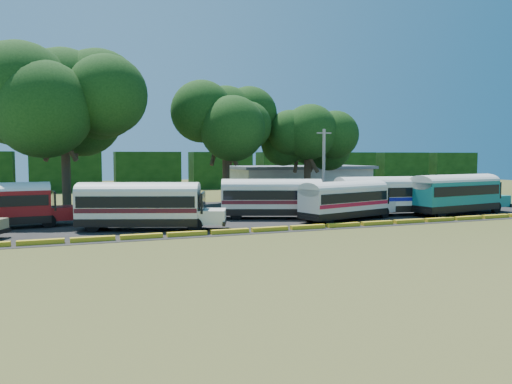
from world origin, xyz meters
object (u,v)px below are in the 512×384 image
object	(u,v)px
bus_cream_west	(143,203)
tree_west	(64,96)
bus_teal	(457,192)
bus_white_red	(346,198)

from	to	relation	value
bus_cream_west	tree_west	distance (m)	16.87
bus_teal	tree_west	distance (m)	37.10
bus_cream_west	bus_teal	world-z (taller)	bus_teal
bus_teal	tree_west	bearing A→B (deg)	148.50
bus_cream_west	bus_white_red	size ratio (longest dim) A/B	1.05
bus_white_red	tree_west	xyz separation A→B (m)	(-21.59, 13.96, 9.02)
bus_white_red	tree_west	bearing A→B (deg)	130.63
bus_teal	bus_white_red	bearing A→B (deg)	171.83
bus_teal	tree_west	xyz separation A→B (m)	(-33.30, 13.80, 8.76)
bus_teal	tree_west	size ratio (longest dim) A/B	0.75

